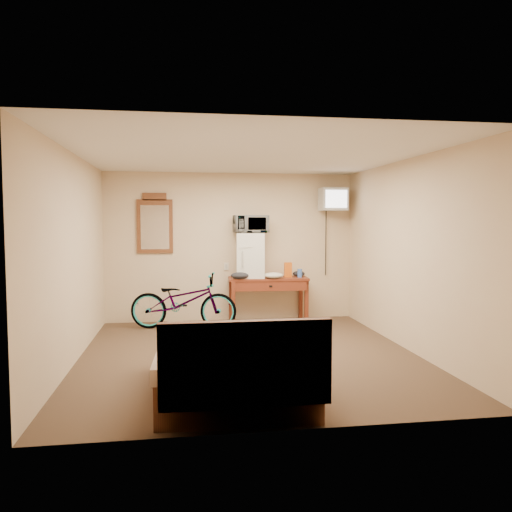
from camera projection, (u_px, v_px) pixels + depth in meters
name	position (u px, v px, depth m)	size (l,w,h in m)	color
room	(249.00, 256.00, 6.21)	(4.60, 4.64, 2.50)	#402C20
desk	(269.00, 285.00, 8.32)	(1.34, 0.58, 0.75)	maroon
mini_fridge	(251.00, 255.00, 8.29)	(0.51, 0.50, 0.74)	silver
microwave	(251.00, 224.00, 8.25)	(0.53, 0.36, 0.29)	silver
snack_bag	(288.00, 270.00, 8.36)	(0.12, 0.07, 0.25)	#CC5712
blue_cup	(300.00, 273.00, 8.34)	(0.08, 0.08, 0.14)	blue
cloth_cream	(274.00, 275.00, 8.18)	(0.32, 0.25, 0.10)	white
cloth_dark_a	(240.00, 276.00, 8.11)	(0.30, 0.22, 0.11)	black
cloth_dark_b	(299.00, 274.00, 8.48)	(0.21, 0.17, 0.09)	black
crt_television	(333.00, 199.00, 8.40)	(0.44, 0.56, 0.38)	black
wall_mirror	(155.00, 224.00, 8.24)	(0.58, 0.04, 0.99)	brown
bicycle	(183.00, 301.00, 7.81)	(0.58, 1.67, 0.88)	black
bed	(235.00, 364.00, 4.87)	(1.52, 1.98, 0.90)	brown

